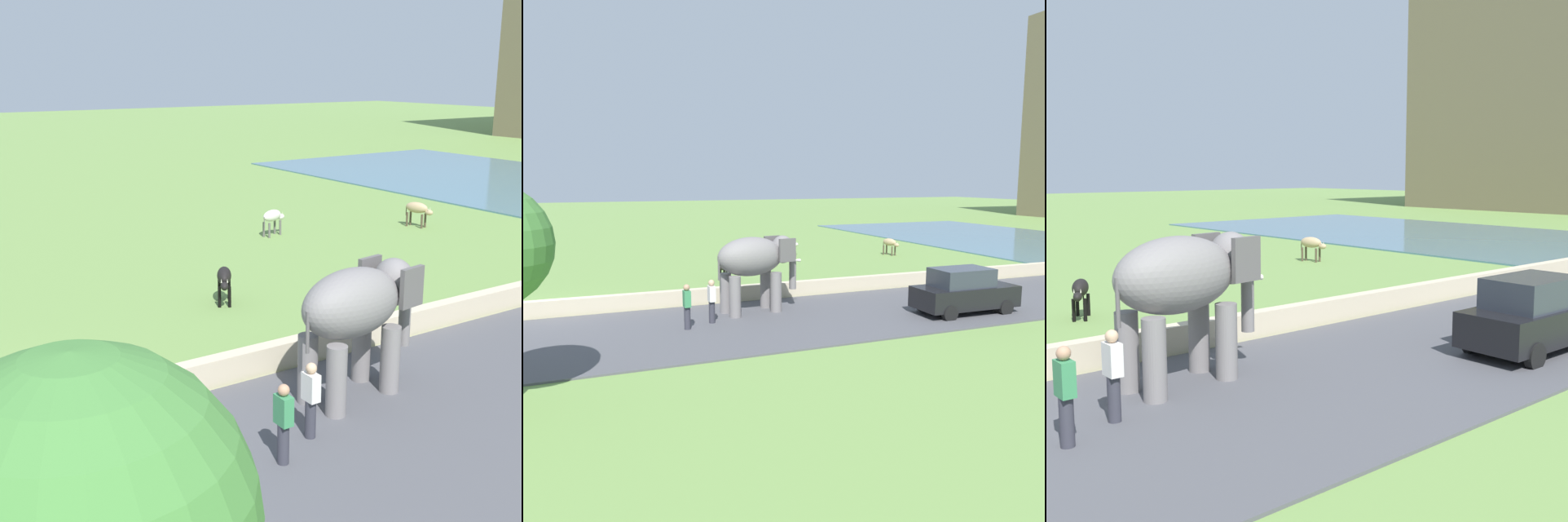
# 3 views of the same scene
# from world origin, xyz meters

# --- Properties ---
(ground_plane) EXTENTS (220.00, 220.00, 0.00)m
(ground_plane) POSITION_xyz_m (0.00, 0.00, 0.00)
(ground_plane) COLOR #6B8E47
(road_surface) EXTENTS (7.00, 120.00, 0.06)m
(road_surface) POSITION_xyz_m (5.00, 20.00, 0.03)
(road_surface) COLOR #4C4C51
(road_surface) RESTS_ON ground
(barrier_wall) EXTENTS (0.40, 110.00, 0.68)m
(barrier_wall) POSITION_xyz_m (1.20, 18.00, 0.34)
(barrier_wall) COLOR beige
(barrier_wall) RESTS_ON ground
(lake) EXTENTS (36.00, 18.00, 0.08)m
(lake) POSITION_xyz_m (-14.00, 36.02, 0.04)
(lake) COLOR slate
(lake) RESTS_ON ground
(elephant) EXTENTS (1.78, 3.56, 2.99)m
(elephant) POSITION_xyz_m (3.39, 7.37, 2.04)
(elephant) COLOR slate
(elephant) RESTS_ON ground
(person_beside_elephant) EXTENTS (0.36, 0.22, 1.63)m
(person_beside_elephant) POSITION_xyz_m (4.44, 5.33, 0.87)
(person_beside_elephant) COLOR #33333D
(person_beside_elephant) RESTS_ON ground
(person_trailing) EXTENTS (0.36, 0.22, 1.63)m
(person_trailing) POSITION_xyz_m (4.95, 4.33, 0.87)
(person_trailing) COLOR #33333D
(person_trailing) RESTS_ON ground
(car_black) EXTENTS (1.84, 4.02, 1.80)m
(car_black) POSITION_xyz_m (6.57, 14.74, 0.90)
(car_black) COLOR black
(car_black) RESTS_ON ground
(cow_tan) EXTENTS (1.42, 0.71, 1.15)m
(cow_tan) POSITION_xyz_m (-8.76, 21.37, 0.84)
(cow_tan) COLOR tan
(cow_tan) RESTS_ON ground
(cow_white) EXTENTS (0.76, 1.42, 1.15)m
(cow_white) POSITION_xyz_m (-10.90, 14.78, 0.84)
(cow_white) COLOR silver
(cow_white) RESTS_ON ground
(cow_black) EXTENTS (1.37, 0.98, 1.15)m
(cow_black) POSITION_xyz_m (-3.85, 8.22, 0.84)
(cow_black) COLOR black
(cow_black) RESTS_ON ground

